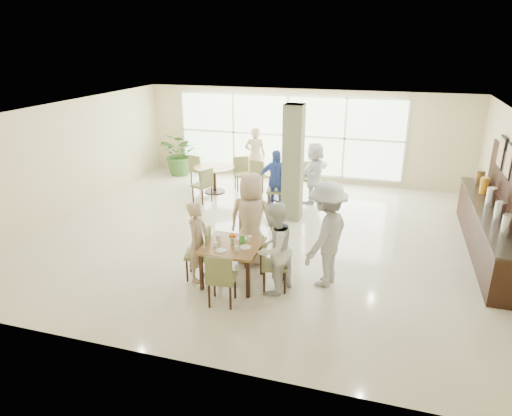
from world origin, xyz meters
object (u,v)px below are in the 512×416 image
(buffet_counter, at_px, (489,227))
(main_table, at_px, (232,249))
(round_table_right, at_px, (282,180))
(adult_a, at_px, (276,180))
(potted_plant, at_px, (180,154))
(round_table_left, at_px, (214,172))
(teen_right, at_px, (274,249))
(teen_far, at_px, (251,219))
(teen_left, at_px, (198,242))
(teen_standing, at_px, (326,235))
(adult_b, at_px, (314,173))
(adult_standing, at_px, (255,156))

(buffet_counter, bearing_deg, main_table, -149.63)
(round_table_right, xyz_separation_m, adult_a, (0.04, -0.90, 0.24))
(potted_plant, bearing_deg, round_table_left, -38.44)
(potted_plant, relative_size, teen_right, 0.84)
(round_table_left, distance_m, teen_right, 5.77)
(teen_far, bearing_deg, adult_a, -83.89)
(teen_left, relative_size, teen_far, 0.82)
(potted_plant, height_order, teen_standing, teen_standing)
(round_table_right, xyz_separation_m, teen_standing, (1.84, -4.33, 0.41))
(teen_far, relative_size, adult_b, 1.11)
(main_table, bearing_deg, buffet_counter, 30.37)
(buffet_counter, distance_m, teen_standing, 3.82)
(main_table, relative_size, potted_plant, 0.74)
(main_table, relative_size, adult_standing, 0.58)
(round_table_right, relative_size, buffet_counter, 0.22)
(adult_standing, bearing_deg, buffet_counter, 138.24)
(adult_a, relative_size, adult_standing, 0.91)
(adult_standing, bearing_deg, adult_b, 136.05)
(potted_plant, distance_m, teen_left, 7.04)
(round_table_left, height_order, adult_a, adult_a)
(potted_plant, bearing_deg, teen_standing, -45.76)
(potted_plant, distance_m, adult_b, 4.81)
(teen_far, bearing_deg, buffet_counter, -157.21)
(round_table_left, height_order, adult_standing, adult_standing)
(buffet_counter, distance_m, potted_plant, 9.26)
(round_table_right, distance_m, adult_standing, 1.66)
(round_table_left, xyz_separation_m, buffet_counter, (6.89, -2.08, -0.03))
(teen_far, relative_size, teen_right, 1.11)
(teen_standing, bearing_deg, main_table, -57.16)
(round_table_left, distance_m, adult_b, 2.90)
(teen_standing, bearing_deg, teen_left, -59.95)
(teen_left, bearing_deg, adult_b, -11.81)
(round_table_left, relative_size, buffet_counter, 0.25)
(teen_left, height_order, teen_standing, teen_standing)
(teen_right, relative_size, adult_a, 1.04)
(adult_b, bearing_deg, teen_right, 26.42)
(potted_plant, distance_m, teen_far, 6.66)
(potted_plant, xyz_separation_m, teen_left, (3.33, -6.21, 0.06))
(main_table, bearing_deg, round_table_left, 115.19)
(round_table_right, height_order, buffet_counter, buffet_counter)
(teen_right, height_order, teen_standing, teen_standing)
(buffet_counter, bearing_deg, teen_left, -152.26)
(main_table, xyz_separation_m, adult_standing, (-1.37, 5.94, 0.21))
(round_table_left, distance_m, buffet_counter, 7.20)
(teen_left, xyz_separation_m, adult_a, (0.44, 3.92, 0.05))
(round_table_left, relative_size, potted_plant, 0.85)
(round_table_left, height_order, teen_far, teen_far)
(potted_plant, xyz_separation_m, teen_right, (4.76, -6.25, 0.13))
(potted_plant, bearing_deg, teen_far, -52.52)
(round_table_right, height_order, teen_standing, teen_standing)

